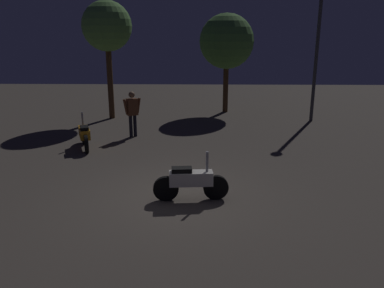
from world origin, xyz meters
The scene contains 7 objects.
ground_plane centered at (0.00, 0.00, 0.00)m, with size 40.00×40.00×0.00m, color #4C443D.
motorcycle_white_foreground centered at (0.41, -0.16, 0.44)m, with size 1.66×0.38×1.11m.
motorcycle_orange_parked_left centered at (-3.09, 3.78, 0.44)m, with size 0.69×1.59×1.11m.
person_rider_beside centered at (-1.79, 5.22, 0.96)m, with size 0.61×0.42×1.62m.
streetlamp_near centered at (5.28, 8.00, 3.40)m, with size 0.36×0.36×5.41m.
tree_left_bg centered at (-3.25, 8.35, 3.80)m, with size 2.05×2.05×4.87m.
tree_center_bg centered at (1.77, 9.86, 3.20)m, with size 2.45×2.45×4.44m.
Camera 1 is at (0.61, -7.98, 3.54)m, focal length 35.89 mm.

